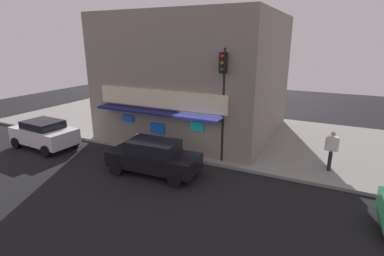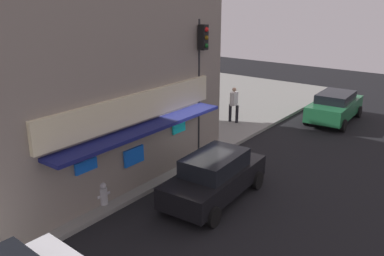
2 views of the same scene
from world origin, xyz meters
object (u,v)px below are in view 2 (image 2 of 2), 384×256
traffic_light (200,72)px  fire_hydrant (103,194)px  trash_can (149,156)px  parked_car_green (335,106)px  pedestrian (234,103)px  potted_plant_by_doorway (11,192)px  parked_car_black (215,176)px

traffic_light → fire_hydrant: (-5.20, 0.04, -3.20)m
fire_hydrant → trash_can: same height
traffic_light → parked_car_green: 9.68m
fire_hydrant → trash_can: size_ratio=1.00×
pedestrian → potted_plant_by_doorway: bearing=176.4°
fire_hydrant → parked_car_black: parked_car_black is taller
trash_can → parked_car_green: (10.81, -3.69, 0.30)m
fire_hydrant → potted_plant_by_doorway: 2.87m
fire_hydrant → pedestrian: bearing=7.6°
pedestrian → parked_car_green: pedestrian is taller
trash_can → potted_plant_by_doorway: potted_plant_by_doorway is taller
pedestrian → parked_car_black: size_ratio=0.42×
parked_car_black → traffic_light: bearing=44.8°
trash_can → traffic_light: bearing=-28.1°
traffic_light → pedestrian: traffic_light is taller
potted_plant_by_doorway → parked_car_green: 16.69m
pedestrian → parked_car_green: bearing=-46.1°
traffic_light → trash_can: size_ratio=7.30×
potted_plant_by_doorway → parked_car_green: parked_car_green is taller
trash_can → pedestrian: 6.97m
pedestrian → parked_car_green: size_ratio=0.42×
trash_can → parked_car_green: bearing=-18.8°
traffic_light → parked_car_green: traffic_light is taller
fire_hydrant → parked_car_green: 14.31m
trash_can → parked_car_green: 11.43m
parked_car_black → parked_car_green: bearing=-1.0°
trash_can → pedestrian: bearing=2.9°
trash_can → potted_plant_by_doorway: 5.29m
traffic_light → trash_can: (-1.96, 1.05, -3.18)m
fire_hydrant → pedestrian: pedestrian is taller
potted_plant_by_doorway → parked_car_green: (15.98, -4.80, 0.13)m
trash_can → potted_plant_by_doorway: size_ratio=0.80×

